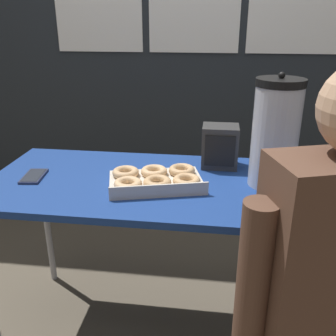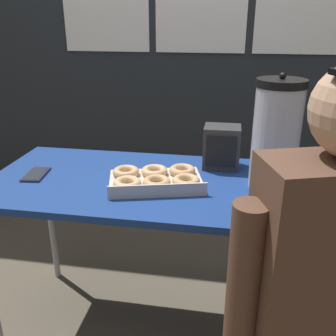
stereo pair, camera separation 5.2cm
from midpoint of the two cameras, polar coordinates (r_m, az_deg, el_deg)
The scene contains 8 objects.
ground_plane at distance 1.94m, azimuth -0.23°, elevation -23.15°, with size 12.00×12.00×0.00m, color brown.
back_wall at distance 2.46m, azimuth 3.39°, elevation 20.18°, with size 6.00×0.11×2.60m.
folding_table at distance 1.52m, azimuth -0.27°, elevation -3.95°, with size 1.51×0.64×0.76m.
donut_box at distance 1.47m, azimuth -2.86°, elevation -1.72°, with size 0.42×0.34×0.05m.
coffee_urn at distance 1.46m, azimuth 15.05°, elevation 5.04°, with size 0.18×0.20×0.44m.
cell_phone at distance 1.65m, azimuth -20.62°, elevation -1.18°, with size 0.10×0.16×0.01m.
space_heater at distance 1.64m, azimuth 7.02°, elevation 3.28°, with size 0.15×0.13×0.18m.
person_seated at distance 1.14m, azimuth 21.67°, elevation -20.48°, with size 0.50×0.30×1.30m.
Camera 1 is at (0.16, -1.36, 1.38)m, focal length 40.00 mm.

